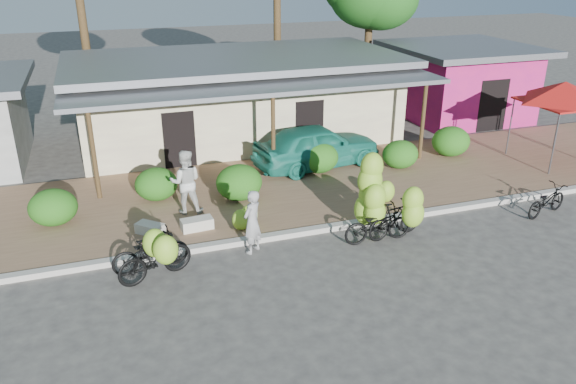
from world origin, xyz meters
name	(u,v)px	position (x,y,z in m)	size (l,w,h in m)	color
ground	(349,267)	(0.00, 0.00, 0.00)	(100.00, 100.00, 0.00)	#3F3D3B
sidewalk	(284,190)	(0.00, 5.00, 0.06)	(60.00, 6.00, 0.12)	#8B684A
curb	(319,229)	(0.00, 2.00, 0.07)	(60.00, 0.25, 0.15)	#A8A399
shop_main	(237,97)	(0.00, 10.93, 1.72)	(13.00, 8.50, 3.35)	beige
shop_pink	(460,81)	(10.50, 10.99, 1.67)	(6.00, 6.00, 3.25)	#C71E69
hedge_0	(53,207)	(-6.81, 4.58, 0.63)	(1.30, 1.17, 1.02)	#225814
hedge_1	(156,184)	(-3.93, 5.39, 0.62)	(1.28, 1.15, 1.00)	#225814
hedge_2	(239,182)	(-1.56, 4.60, 0.67)	(1.40, 1.26, 1.09)	#225814
hedge_3	(319,157)	(1.56, 5.97, 0.66)	(1.37, 1.24, 1.07)	#225814
hedge_4	(400,154)	(4.41, 5.46, 0.61)	(1.26, 1.13, 0.98)	#225814
hedge_5	(451,141)	(6.81, 5.99, 0.67)	(1.41, 1.27, 1.10)	#225814
red_canopy	(564,92)	(10.03, 4.38, 2.61)	(3.50, 3.50, 2.86)	#59595E
bike_far_left	(151,250)	(-4.53, 1.39, 0.56)	(1.92, 1.33, 1.37)	black
bike_left	(156,257)	(-4.45, 0.92, 0.63)	(1.90, 1.39, 1.40)	black
bike_center	(374,206)	(1.26, 1.28, 0.91)	(1.89, 1.21, 2.31)	black
bike_right	(401,216)	(1.85, 0.89, 0.71)	(1.78, 1.29, 1.67)	black
bike_far_right	(547,201)	(6.65, 0.90, 0.44)	(1.79, 1.04, 0.89)	black
loose_banana_a	(241,220)	(-2.04, 2.59, 0.42)	(0.47, 0.40, 0.59)	#89C330
loose_banana_b	(249,215)	(-1.74, 2.80, 0.42)	(0.47, 0.40, 0.59)	#89C330
loose_banana_c	(386,191)	(2.55, 2.98, 0.46)	(0.54, 0.46, 0.68)	#89C330
sack_near	(197,224)	(-3.15, 3.02, 0.27)	(0.85, 0.40, 0.30)	beige
sack_far	(150,229)	(-4.39, 3.16, 0.26)	(0.75, 0.38, 0.28)	beige
vendor	(252,222)	(-2.00, 1.53, 0.84)	(0.61, 0.40, 1.68)	gray
bystander	(186,182)	(-3.21, 4.20, 1.06)	(0.91, 0.71, 1.88)	silver
teal_van	(317,146)	(1.71, 6.51, 0.88)	(1.80, 4.49, 1.53)	#197361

